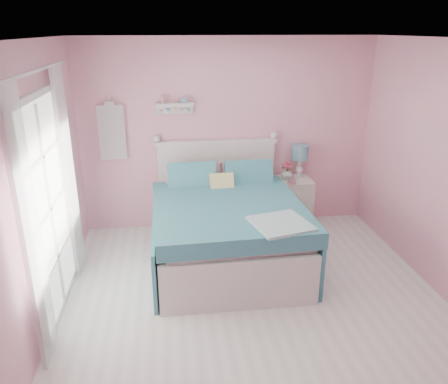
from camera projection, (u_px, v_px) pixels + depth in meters
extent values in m
plane|color=silver|center=(259.00, 314.00, 4.37)|extent=(4.50, 4.50, 0.00)
plane|color=pink|center=(228.00, 135.00, 6.00)|extent=(4.00, 0.00, 4.00)
plane|color=pink|center=(376.00, 380.00, 1.83)|extent=(4.00, 0.00, 4.00)
plane|color=pink|center=(30.00, 203.00, 3.67)|extent=(0.00, 4.50, 4.50)
plane|color=white|center=(268.00, 39.00, 3.46)|extent=(4.50, 4.50, 0.00)
cube|color=silver|center=(227.00, 243.00, 5.33)|extent=(1.65, 2.13, 0.45)
cube|color=silver|center=(227.00, 220.00, 5.22)|extent=(1.59, 2.07, 0.16)
cube|color=silver|center=(217.00, 185.00, 6.18)|extent=(1.62, 0.07, 1.19)
cube|color=silver|center=(216.00, 142.00, 5.95)|extent=(1.68, 0.09, 0.06)
cube|color=silver|center=(241.00, 285.00, 4.35)|extent=(1.62, 0.06, 0.56)
cube|color=teal|center=(228.00, 211.00, 5.02)|extent=(1.76, 1.88, 0.18)
cube|color=pink|center=(191.00, 179.00, 5.76)|extent=(0.69, 0.30, 0.43)
cube|color=pink|center=(247.00, 177.00, 5.85)|extent=(0.69, 0.30, 0.43)
cube|color=#CCBC59|center=(222.00, 185.00, 5.54)|extent=(0.31, 0.23, 0.31)
cube|color=beige|center=(292.00, 203.00, 6.20)|extent=(0.49, 0.46, 0.71)
cube|color=silver|center=(297.00, 194.00, 5.92)|extent=(0.43, 0.02, 0.16)
sphere|color=white|center=(298.00, 194.00, 5.90)|extent=(0.03, 0.03, 0.03)
cylinder|color=white|center=(299.00, 176.00, 6.19)|extent=(0.15, 0.15, 0.02)
cylinder|color=white|center=(299.00, 167.00, 6.15)|extent=(0.07, 0.07, 0.25)
cylinder|color=#6395A5|center=(300.00, 152.00, 6.07)|extent=(0.23, 0.23, 0.21)
imported|color=silver|center=(287.00, 173.00, 6.05)|extent=(0.20, 0.20, 0.17)
imported|color=#BE7F94|center=(292.00, 181.00, 5.89)|extent=(0.11, 0.11, 0.08)
sphere|color=#C5435F|center=(287.00, 163.00, 6.00)|extent=(0.06, 0.06, 0.06)
sphere|color=#C5435F|center=(290.00, 165.00, 6.03)|extent=(0.06, 0.06, 0.06)
sphere|color=#C5435F|center=(284.00, 165.00, 6.01)|extent=(0.06, 0.06, 0.06)
sphere|color=#C5435F|center=(289.00, 167.00, 5.99)|extent=(0.06, 0.06, 0.06)
sphere|color=#C5435F|center=(285.00, 167.00, 5.99)|extent=(0.06, 0.06, 0.06)
cube|color=silver|center=(174.00, 105.00, 5.68)|extent=(0.50, 0.14, 0.04)
cube|color=silver|center=(174.00, 109.00, 5.76)|extent=(0.50, 0.03, 0.12)
cylinder|color=#D18C99|center=(163.00, 99.00, 5.64)|extent=(0.06, 0.06, 0.10)
cube|color=#6395A5|center=(183.00, 101.00, 5.68)|extent=(0.08, 0.06, 0.07)
cube|color=white|center=(112.00, 133.00, 5.72)|extent=(0.34, 0.03, 0.72)
cube|color=silver|center=(32.00, 97.00, 3.76)|extent=(0.04, 1.32, 0.06)
cube|color=silver|center=(63.00, 303.00, 4.49)|extent=(0.04, 1.32, 0.06)
cube|color=silver|center=(31.00, 242.00, 3.55)|extent=(0.04, 0.06, 2.10)
cube|color=silver|center=(63.00, 189.00, 4.72)|extent=(0.04, 0.06, 2.10)
cube|color=white|center=(49.00, 209.00, 4.13)|extent=(0.02, 1.20, 2.04)
cube|color=white|center=(31.00, 233.00, 3.41)|extent=(0.04, 0.40, 2.32)
cube|color=white|center=(69.00, 174.00, 4.79)|extent=(0.04, 0.40, 2.32)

